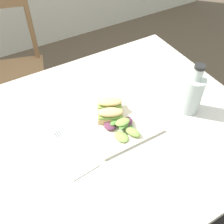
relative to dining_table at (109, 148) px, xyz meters
name	(u,v)px	position (x,y,z in m)	size (l,w,h in m)	color
ground_plane	(132,211)	(0.11, -0.07, -0.61)	(8.93, 8.93, 0.00)	brown
dining_table	(109,148)	(0.00, 0.00, 0.00)	(1.11, 0.91, 0.74)	#BCB7AD
chair_wooden_far	(12,73)	(-0.19, 0.92, -0.16)	(0.50, 0.50, 0.87)	#8E6642
plate_lunch	(117,121)	(0.04, 0.00, 0.14)	(0.26, 0.26, 0.01)	beige
sandwich_half_front	(110,115)	(0.02, 0.02, 0.17)	(0.11, 0.09, 0.06)	#DBB270
sandwich_half_back	(110,105)	(0.04, 0.07, 0.17)	(0.11, 0.09, 0.06)	#DBB270
salad_mixed_greens	(123,126)	(0.04, -0.04, 0.16)	(0.12, 0.13, 0.04)	#84A84C
napkin_folded	(68,149)	(-0.17, -0.02, 0.13)	(0.10, 0.24, 0.00)	silver
fork_on_napkin	(66,145)	(-0.17, 0.00, 0.14)	(0.04, 0.19, 0.00)	silver
bottle_cold_brew	(192,95)	(0.32, -0.08, 0.21)	(0.08, 0.08, 0.21)	black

